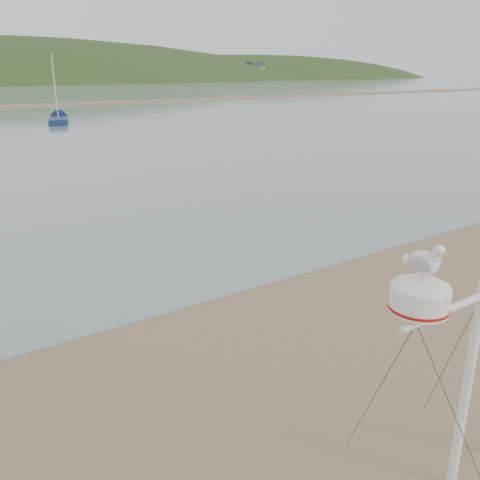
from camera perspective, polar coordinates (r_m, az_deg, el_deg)
mast_rig at (r=6.38m, az=24.08°, el=-15.98°), size 2.33×2.48×5.25m
sailboat_blue_far at (r=52.20m, az=-19.67°, el=12.69°), size 3.45×6.72×6.52m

